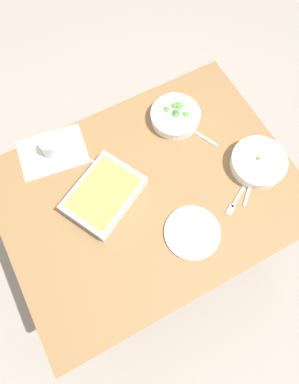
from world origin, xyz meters
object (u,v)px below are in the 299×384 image
object	(u,v)px
stew_bowl	(258,162)
side_plate	(192,233)
fork_on_table	(236,200)
broccoli_bowl	(175,116)
spoon_by_broccoli	(195,132)
spoon_spare	(80,159)
drink_cup	(50,148)
spoon_by_stew	(252,181)
baking_dish	(104,195)

from	to	relation	value
stew_bowl	side_plate	distance (m)	0.41
side_plate	fork_on_table	world-z (taller)	side_plate
broccoli_bowl	side_plate	world-z (taller)	broccoli_bowl
broccoli_bowl	spoon_by_broccoli	size ratio (longest dim) A/B	1.32
stew_bowl	spoon_spare	xyz separation A→B (m)	(0.64, -0.38, -0.03)
fork_on_table	spoon_spare	bearing A→B (deg)	-44.14
drink_cup	spoon_by_stew	bearing A→B (deg)	142.54
baking_dish	fork_on_table	xyz separation A→B (m)	(-0.47, 0.26, -0.03)
broccoli_bowl	baking_dish	distance (m)	0.48
stew_bowl	side_plate	bearing A→B (deg)	17.71
baking_dish	spoon_spare	bearing A→B (deg)	-85.71
spoon_by_stew	baking_dish	bearing A→B (deg)	-21.53
spoon_by_broccoli	drink_cup	bearing A→B (deg)	-19.10
baking_dish	spoon_by_stew	size ratio (longest dim) A/B	2.54
baking_dish	drink_cup	distance (m)	0.31
baking_dish	side_plate	world-z (taller)	baking_dish
side_plate	spoon_by_stew	size ratio (longest dim) A/B	1.52
side_plate	spoon_by_broccoli	distance (m)	0.45
broccoli_bowl	spoon_by_stew	xyz separation A→B (m)	(-0.13, 0.41, -0.03)
spoon_spare	drink_cup	bearing A→B (deg)	-42.97
stew_bowl	baking_dish	xyz separation A→B (m)	(0.63, -0.17, 0.00)
stew_bowl	baking_dish	bearing A→B (deg)	-15.30
drink_cup	spoon_by_stew	size ratio (longest dim) A/B	0.59
spoon_spare	baking_dish	bearing A→B (deg)	94.29
side_plate	spoon_spare	bearing A→B (deg)	-63.21
broccoli_bowl	spoon_by_stew	size ratio (longest dim) A/B	1.52
drink_cup	spoon_by_broccoli	distance (m)	0.63
stew_bowl	side_plate	xyz separation A→B (m)	(0.39, 0.12, -0.03)
baking_dish	spoon_spare	xyz separation A→B (m)	(0.02, -0.21, -0.03)
spoon_spare	fork_on_table	xyz separation A→B (m)	(-0.48, 0.47, -0.00)
spoon_by_stew	stew_bowl	bearing A→B (deg)	-139.20
broccoli_bowl	side_plate	bearing A→B (deg)	67.76
broccoli_bowl	spoon_spare	distance (m)	0.45
spoon_by_stew	fork_on_table	world-z (taller)	spoon_by_stew
stew_bowl	drink_cup	world-z (taller)	drink_cup
drink_cup	spoon_by_broccoli	xyz separation A→B (m)	(-0.59, 0.20, -0.03)
fork_on_table	broccoli_bowl	bearing A→B (deg)	-86.11
spoon_by_stew	spoon_by_broccoli	xyz separation A→B (m)	(0.08, -0.31, 0.00)
baking_dish	fork_on_table	size ratio (longest dim) A/B	2.25
stew_bowl	broccoli_bowl	world-z (taller)	broccoli_bowl
side_plate	spoon_spare	world-z (taller)	side_plate
stew_bowl	spoon_spare	distance (m)	0.75
spoon_by_stew	spoon_spare	distance (m)	0.72
drink_cup	side_plate	world-z (taller)	drink_cup
stew_bowl	broccoli_bowl	size ratio (longest dim) A/B	1.05
drink_cup	spoon_spare	distance (m)	0.13
spoon_by_broccoli	spoon_spare	world-z (taller)	same
broccoli_bowl	spoon_by_stew	bearing A→B (deg)	107.49
spoon_by_stew	spoon_spare	xyz separation A→B (m)	(0.58, -0.43, 0.00)
spoon_by_broccoli	fork_on_table	xyz separation A→B (m)	(0.02, 0.35, -0.00)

